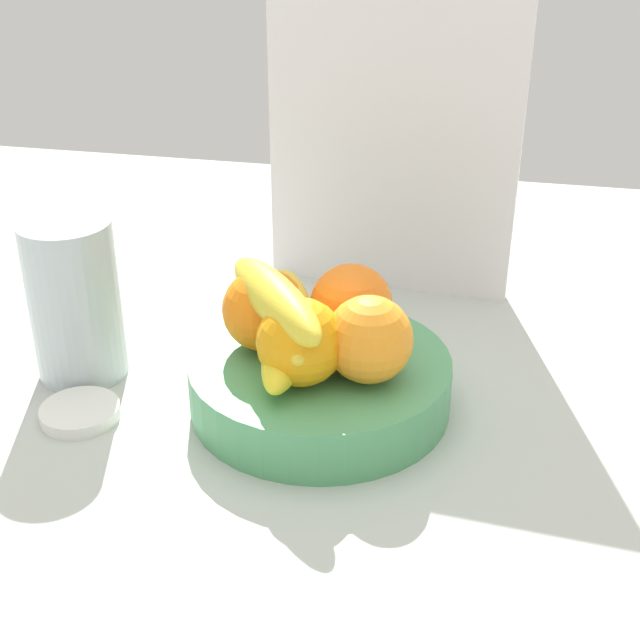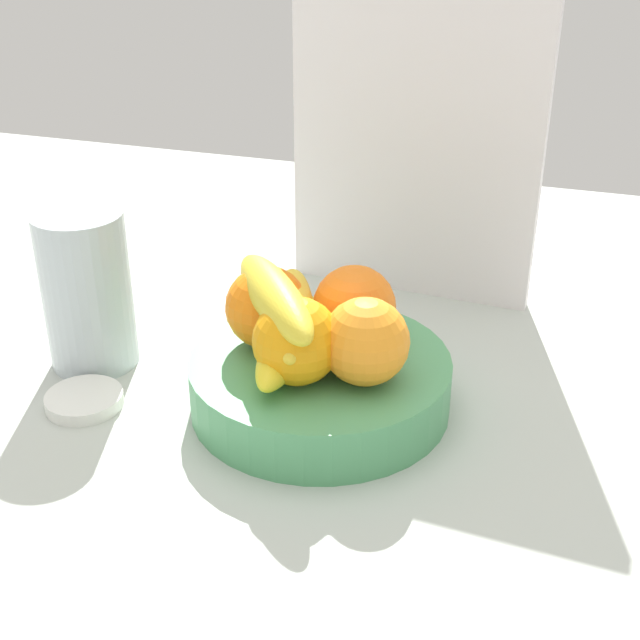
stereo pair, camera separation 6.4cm
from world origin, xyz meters
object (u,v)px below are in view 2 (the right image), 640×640
Objects in this scene: orange_front_left at (365,342)px; thermos_tumbler at (87,290)px; fruit_bowl at (320,383)px; cutting_board at (415,140)px; banana_bunch at (286,316)px; orange_back_left at (297,341)px; jar_lid at (84,400)px; orange_front_right at (354,306)px; orange_center at (267,307)px.

orange_front_left is 29.09cm from thermos_tumbler.
cutting_board is at bearing 85.12° from fruit_bowl.
banana_bunch is at bearing 167.83° from orange_front_left.
orange_back_left is 1.06× the size of jar_lid.
orange_front_right reaches higher than fruit_bowl.
orange_front_left is 5.84cm from orange_back_left.
jar_lid is (-15.46, -7.83, -8.28)cm from orange_center.
thermos_tumbler is (-26.44, -26.10, -10.03)cm from cutting_board.
orange_front_left and orange_center have the same top height.
fruit_bowl is 3.13× the size of orange_back_left.
orange_center is 0.42× the size of banana_bunch.
orange_back_left is at bearing -163.20° from orange_front_left.
jar_lid is at bearing -153.13° from orange_center.
banana_bunch is at bearing -139.49° from orange_front_right.
orange_center is 3.09cm from banana_bunch.
orange_front_left is at bearing -18.76° from orange_center.
orange_center reaches higher than jar_lid.
orange_front_right is 6.74cm from banana_bunch.
orange_center is 0.21× the size of cutting_board.
orange_center is at bearing -161.32° from orange_front_right.
banana_bunch is 29.50cm from cutting_board.
orange_front_right is (-2.65, 6.05, 0.00)cm from orange_front_left.
banana_bunch is (2.48, -1.80, 0.36)cm from orange_center.
orange_back_left is (-0.83, -3.98, 6.36)cm from fruit_bowl.
fruit_bowl is 1.50× the size of thermos_tumbler.
cutting_board is (3.14, 31.03, 9.11)cm from orange_back_left.
cutting_board is (5.31, 27.67, 8.74)cm from banana_bunch.
orange_back_left is at bearing -110.81° from orange_front_right.
orange_back_left is at bearing 7.55° from jar_lid.
orange_front_right is 1.06× the size of jar_lid.
fruit_bowl is at bearing -2.26° from thermos_tumbler.
thermos_tumbler is at bearing 175.77° from banana_bunch.
cutting_board reaches higher than orange_front_right.
orange_center is 1.00× the size of orange_back_left.
orange_front_left is at bearing -12.17° from banana_bunch.
fruit_bowl is at bearing 17.59° from jar_lid.
banana_bunch is 2.53× the size of jar_lid.
thermos_tumbler is (-23.31, 4.93, -0.92)cm from orange_back_left.
orange_back_left is 4.02cm from banana_bunch.
orange_center is (-7.59, -2.57, 0.00)cm from orange_front_right.
jar_lid is (-20.94, -6.64, -1.92)cm from fruit_bowl.
cutting_board is 38.49cm from thermos_tumbler.
orange_front_right is at bearing 6.10° from thermos_tumbler.
cutting_board is (-2.46, 29.34, 9.11)cm from orange_front_left.
jar_lid is at bearing -120.21° from cutting_board.
thermos_tumbler reaches higher than banana_bunch.
cutting_board reaches higher than banana_bunch.
orange_back_left is 21.91cm from jar_lid.
orange_front_right is 25.01cm from cutting_board.
orange_center is (-5.48, 1.19, 6.36)cm from fruit_bowl.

